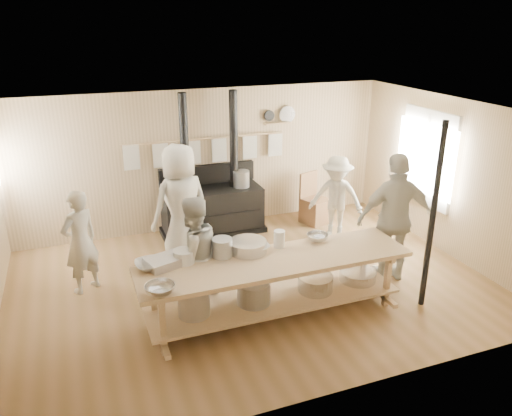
# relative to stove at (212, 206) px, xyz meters

# --- Properties ---
(ground) EXTENTS (7.00, 7.00, 0.00)m
(ground) POSITION_rel_stove_xyz_m (0.01, -2.12, -0.52)
(ground) COLOR brown
(ground) RESTS_ON ground
(room_shell) EXTENTS (7.00, 7.00, 7.00)m
(room_shell) POSITION_rel_stove_xyz_m (0.01, -2.12, 1.10)
(room_shell) COLOR tan
(room_shell) RESTS_ON ground
(window_right) EXTENTS (0.09, 1.50, 1.65)m
(window_right) POSITION_rel_stove_xyz_m (3.48, -1.52, 0.98)
(window_right) COLOR beige
(window_right) RESTS_ON ground
(stove) EXTENTS (1.90, 0.75, 2.60)m
(stove) POSITION_rel_stove_xyz_m (0.00, 0.00, 0.00)
(stove) COLOR black
(stove) RESTS_ON ground
(towel_rail) EXTENTS (3.00, 0.04, 0.47)m
(towel_rail) POSITION_rel_stove_xyz_m (0.01, 0.28, 1.04)
(towel_rail) COLOR tan
(towel_rail) RESTS_ON ground
(back_wall_shelf) EXTENTS (0.63, 0.14, 0.32)m
(back_wall_shelf) POSITION_rel_stove_xyz_m (1.47, 0.32, 1.48)
(back_wall_shelf) COLOR tan
(back_wall_shelf) RESTS_ON ground
(prep_table) EXTENTS (3.60, 0.90, 0.85)m
(prep_table) POSITION_rel_stove_xyz_m (-0.00, -3.02, -0.00)
(prep_table) COLOR tan
(prep_table) RESTS_ON ground
(support_post) EXTENTS (0.08, 0.08, 2.60)m
(support_post) POSITION_rel_stove_xyz_m (2.06, -3.47, 0.78)
(support_post) COLOR black
(support_post) RESTS_ON ground
(cook_far_left) EXTENTS (0.68, 0.62, 1.55)m
(cook_far_left) POSITION_rel_stove_xyz_m (-2.34, -1.40, 0.25)
(cook_far_left) COLOR #BCB9A6
(cook_far_left) RESTS_ON ground
(cook_left) EXTENTS (0.97, 0.86, 1.66)m
(cook_left) POSITION_rel_stove_xyz_m (-0.96, -2.51, 0.31)
(cook_left) COLOR #BCB9A6
(cook_left) RESTS_ON ground
(cook_center) EXTENTS (1.11, 0.89, 1.98)m
(cook_center) POSITION_rel_stove_xyz_m (-0.78, -1.00, 0.47)
(cook_center) COLOR #BCB9A6
(cook_center) RESTS_ON ground
(cook_right) EXTENTS (1.23, 0.69, 1.98)m
(cook_right) POSITION_rel_stove_xyz_m (2.08, -2.66, 0.47)
(cook_right) COLOR #BCB9A6
(cook_right) RESTS_ON ground
(cook_by_window) EXTENTS (1.11, 1.07, 1.51)m
(cook_by_window) POSITION_rel_stove_xyz_m (2.05, -0.97, 0.24)
(cook_by_window) COLOR #BCB9A6
(cook_by_window) RESTS_ON ground
(chair) EXTENTS (0.59, 0.59, 0.98)m
(chair) POSITION_rel_stove_xyz_m (2.00, -0.24, -0.23)
(chair) COLOR brown
(chair) RESTS_ON ground
(bowl_white_a) EXTENTS (0.40, 0.40, 0.09)m
(bowl_white_a) POSITION_rel_stove_xyz_m (-1.54, -2.69, 0.38)
(bowl_white_a) COLOR white
(bowl_white_a) RESTS_ON prep_table
(bowl_steel_a) EXTENTS (0.48, 0.48, 0.11)m
(bowl_steel_a) POSITION_rel_stove_xyz_m (-1.54, -3.35, 0.38)
(bowl_steel_a) COLOR silver
(bowl_steel_a) RESTS_ON prep_table
(bowl_white_b) EXTENTS (0.53, 0.53, 0.11)m
(bowl_white_b) POSITION_rel_stove_xyz_m (-0.21, -2.69, 0.39)
(bowl_white_b) COLOR white
(bowl_white_b) RESTS_ON prep_table
(bowl_steel_b) EXTENTS (0.40, 0.40, 0.10)m
(bowl_steel_b) POSITION_rel_stove_xyz_m (0.78, -2.69, 0.38)
(bowl_steel_b) COLOR silver
(bowl_steel_b) RESTS_ON prep_table
(roasting_pan) EXTENTS (0.59, 0.48, 0.11)m
(roasting_pan) POSITION_rel_stove_xyz_m (-1.34, -2.69, 0.39)
(roasting_pan) COLOR #B2B2B7
(roasting_pan) RESTS_ON prep_table
(mixing_bowl_large) EXTENTS (0.59, 0.59, 0.16)m
(mixing_bowl_large) POSITION_rel_stove_xyz_m (-0.25, -2.69, 0.41)
(mixing_bowl_large) COLOR silver
(mixing_bowl_large) RESTS_ON prep_table
(bucket_galv) EXTENTS (0.34, 0.34, 0.25)m
(bucket_galv) POSITION_rel_stove_xyz_m (-0.61, -2.69, 0.45)
(bucket_galv) COLOR gray
(bucket_galv) RESTS_ON prep_table
(deep_bowl_enamel) EXTENTS (0.35, 0.35, 0.17)m
(deep_bowl_enamel) POSITION_rel_stove_xyz_m (-1.12, -2.69, 0.41)
(deep_bowl_enamel) COLOR white
(deep_bowl_enamel) RESTS_ON prep_table
(pitcher) EXTENTS (0.19, 0.19, 0.24)m
(pitcher) POSITION_rel_stove_xyz_m (0.20, -2.69, 0.45)
(pitcher) COLOR white
(pitcher) RESTS_ON prep_table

